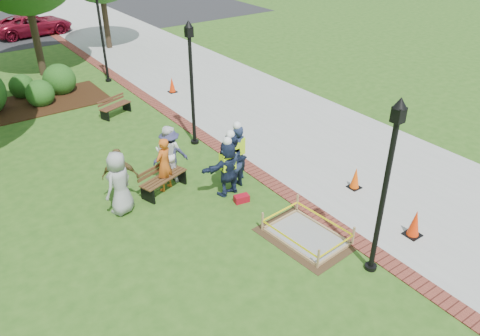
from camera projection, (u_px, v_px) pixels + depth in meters
ground at (251, 224)px, 12.42m from camera, size 100.00×100.00×0.00m
sidewalk at (209, 83)px, 21.99m from camera, size 6.00×60.00×0.02m
brick_edging at (146, 97)px, 20.35m from camera, size 0.50×60.00×0.03m
mulch_bed at (20, 107)px, 19.36m from camera, size 7.00×3.00×0.05m
parking_lot at (11, 28)px, 31.46m from camera, size 36.00×12.00×0.01m
wet_concrete_pad at (307, 230)px, 11.83m from camera, size 1.89×2.44×0.55m
bench_near at (164, 184)px, 13.70m from camera, size 1.60×0.94×0.82m
bench_far at (116, 110)px, 18.59m from camera, size 1.40×0.87×0.72m
cone_front at (415, 224)px, 11.82m from camera, size 0.39×0.39×0.78m
cone_back at (355, 178)px, 13.82m from camera, size 0.35×0.35×0.69m
cone_far at (172, 85)px, 20.75m from camera, size 0.36×0.36×0.70m
toolbox at (242, 199)px, 13.30m from camera, size 0.46×0.31×0.21m
lamp_near at (387, 178)px, 9.70m from camera, size 0.28×0.28×4.26m
lamp_mid at (191, 75)px, 15.34m from camera, size 0.28×0.28×4.26m
lamp_far at (101, 28)px, 20.98m from camera, size 0.28×0.28×4.26m
shrub_c at (43, 105)px, 19.67m from camera, size 1.16×1.16×1.16m
shrub_d at (62, 93)px, 20.90m from camera, size 1.40×1.40×1.40m
shrub_e at (24, 96)px, 20.50m from camera, size 1.07×1.07×1.07m
casual_person_a at (119, 183)px, 12.50m from camera, size 0.69×0.61×1.82m
casual_person_b at (164, 165)px, 13.54m from camera, size 0.62×0.53×1.66m
casual_person_c at (168, 153)px, 14.07m from camera, size 0.62×0.67×1.75m
casual_person_d at (120, 177)px, 12.90m from camera, size 0.65×0.58×1.70m
casual_person_e at (170, 154)px, 14.09m from camera, size 0.60×0.47×1.65m
hivis_worker_a at (228, 166)px, 13.30m from camera, size 0.55×0.36×1.83m
hivis_worker_b at (237, 152)px, 13.95m from camera, size 0.62×0.45×1.94m
hivis_worker_c at (231, 161)px, 13.48m from camera, size 0.67×0.56×1.93m
parked_car_c at (35, 35)px, 29.81m from camera, size 2.15×4.44×1.41m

